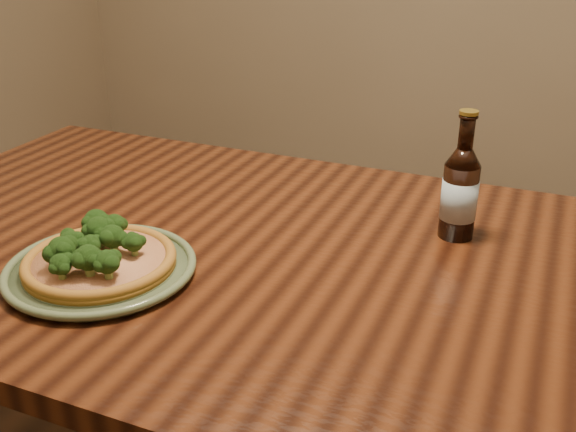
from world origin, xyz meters
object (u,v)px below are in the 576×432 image
at_px(plate, 101,268).
at_px(beer_bottle, 460,192).
at_px(table, 274,297).
at_px(pizza, 98,257).

height_order(plate, beer_bottle, beer_bottle).
distance_m(table, beer_bottle, 0.37).
height_order(table, pizza, pizza).
distance_m(plate, pizza, 0.02).
relative_size(pizza, beer_bottle, 1.05).
bearing_deg(table, plate, -140.19).
xyz_separation_m(table, beer_bottle, (0.27, 0.18, 0.18)).
bearing_deg(pizza, beer_bottle, 35.96).
xyz_separation_m(pizza, beer_bottle, (0.49, 0.36, 0.05)).
bearing_deg(pizza, table, 39.60).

